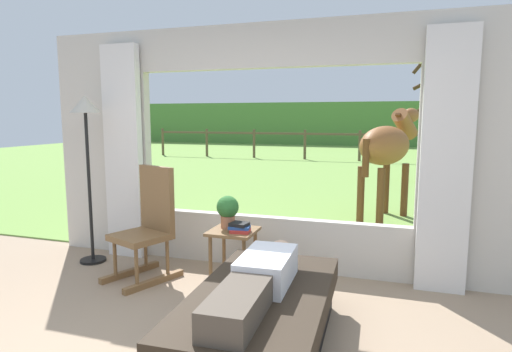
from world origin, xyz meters
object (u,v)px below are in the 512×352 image
at_px(book_stack, 240,228).
at_px(floor_lamp_left, 86,129).
at_px(pasture_tree, 428,114).
at_px(potted_plant, 228,210).
at_px(reclining_person, 258,279).
at_px(recliner_sofa, 261,319).
at_px(horse, 388,146).
at_px(rocking_chair, 149,224).
at_px(side_table, 233,239).

distance_m(book_stack, floor_lamp_left, 2.02).
bearing_deg(book_stack, pasture_tree, 74.63).
bearing_deg(potted_plant, book_stack, -35.46).
relative_size(reclining_person, potted_plant, 4.48).
bearing_deg(pasture_tree, floor_lamp_left, -117.54).
distance_m(recliner_sofa, reclining_person, 0.31).
bearing_deg(floor_lamp_left, reclining_person, -27.56).
bearing_deg(horse, pasture_tree, 103.52).
height_order(book_stack, floor_lamp_left, floor_lamp_left).
xyz_separation_m(rocking_chair, potted_plant, (0.76, 0.21, 0.16)).
distance_m(recliner_sofa, book_stack, 1.23).
distance_m(potted_plant, floor_lamp_left, 1.80).
relative_size(rocking_chair, horse, 0.63).
relative_size(side_table, book_stack, 2.37).
xyz_separation_m(side_table, floor_lamp_left, (-1.71, 0.06, 1.05)).
distance_m(side_table, pasture_tree, 7.87).
xyz_separation_m(side_table, potted_plant, (-0.08, 0.06, 0.28)).
height_order(horse, pasture_tree, pasture_tree).
bearing_deg(book_stack, side_table, 145.86).
relative_size(recliner_sofa, rocking_chair, 1.55).
distance_m(recliner_sofa, floor_lamp_left, 2.90).
xyz_separation_m(rocking_chair, book_stack, (0.93, 0.09, 0.02)).
relative_size(recliner_sofa, potted_plant, 5.41).
distance_m(potted_plant, horse, 3.45).
bearing_deg(floor_lamp_left, side_table, -1.94).
xyz_separation_m(recliner_sofa, potted_plant, (-0.71, 1.17, 0.48)).
height_order(reclining_person, floor_lamp_left, floor_lamp_left).
xyz_separation_m(reclining_person, book_stack, (-0.54, 1.10, 0.04)).
bearing_deg(reclining_person, floor_lamp_left, 150.30).
bearing_deg(horse, side_table, -88.71).
relative_size(recliner_sofa, side_table, 3.33).
height_order(reclining_person, potted_plant, potted_plant).
distance_m(reclining_person, floor_lamp_left, 2.80).
distance_m(reclining_person, rocking_chair, 1.78).
distance_m(reclining_person, book_stack, 1.23).
relative_size(side_table, horse, 0.29).
distance_m(recliner_sofa, rocking_chair, 1.79).
relative_size(side_table, pasture_tree, 0.14).
bearing_deg(floor_lamp_left, book_stack, -3.75).
distance_m(recliner_sofa, pasture_tree, 8.83).
bearing_deg(rocking_chair, book_stack, 27.76).
distance_m(side_table, horse, 3.52).
bearing_deg(potted_plant, pasture_tree, 73.19).
height_order(recliner_sofa, horse, horse).
bearing_deg(rocking_chair, pasture_tree, 90.56).
distance_m(floor_lamp_left, pasture_tree, 8.36).
height_order(recliner_sofa, rocking_chair, rocking_chair).
xyz_separation_m(potted_plant, book_stack, (0.17, -0.12, -0.14)).
bearing_deg(horse, book_stack, -86.98).
bearing_deg(reclining_person, pasture_tree, 77.81).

